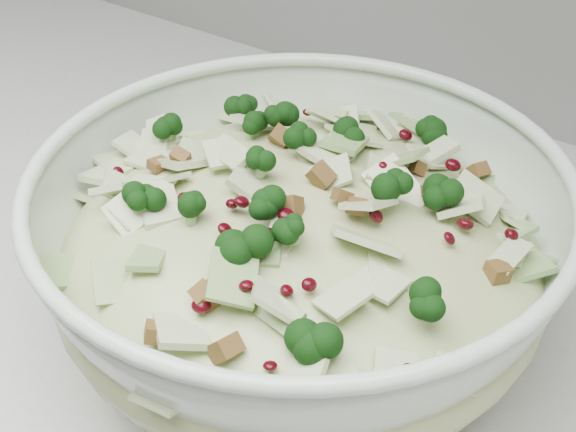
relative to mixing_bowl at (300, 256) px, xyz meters
The scene contains 2 objects.
mixing_bowl is the anchor object (origin of this frame).
salad 0.02m from the mixing_bowl, 63.43° to the left, with size 0.43×0.43×0.14m.
Camera 1 is at (0.47, 1.26, 1.31)m, focal length 50.00 mm.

